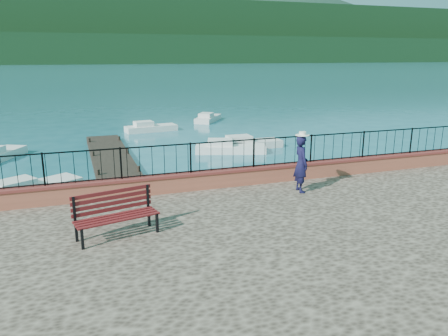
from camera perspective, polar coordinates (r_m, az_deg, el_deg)
ground at (r=11.63m, az=2.21°, el=-13.53°), size 2000.00×2000.00×0.00m
parapet at (r=14.33m, az=-3.16°, el=-1.61°), size 28.00×0.46×0.58m
railing at (r=14.14m, az=-3.20°, el=1.37°), size 27.00×0.05×0.95m
dock at (r=22.25m, az=-14.12°, el=0.26°), size 2.00×16.00×0.30m
far_forest at (r=309.57m, az=-19.28°, el=14.41°), size 900.00×60.00×18.00m
foothills at (r=369.92m, az=-19.56°, el=16.30°), size 900.00×120.00×44.00m
companion_hill at (r=611.95m, az=2.16°, el=14.01°), size 448.00×384.00×180.00m
park_bench at (r=10.92m, az=-13.81°, el=-7.08°), size 2.09×1.09×1.11m
person at (r=14.08m, az=10.04°, el=0.54°), size 0.51×0.71×1.83m
hat at (r=13.88m, az=10.21°, el=4.45°), size 0.44×0.44×0.12m
boat_0 at (r=19.13m, az=-23.98°, el=-2.12°), size 4.08×3.20×0.80m
boat_1 at (r=25.20m, az=0.86°, el=2.93°), size 4.22×2.53×0.80m
boat_2 at (r=26.56m, az=3.21°, el=3.51°), size 4.08×1.31×0.80m
boat_4 at (r=32.82m, az=-9.50°, el=5.45°), size 3.88×1.78×0.80m
boat_5 at (r=37.39m, az=-2.09°, el=6.73°), size 3.16×3.78×0.80m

